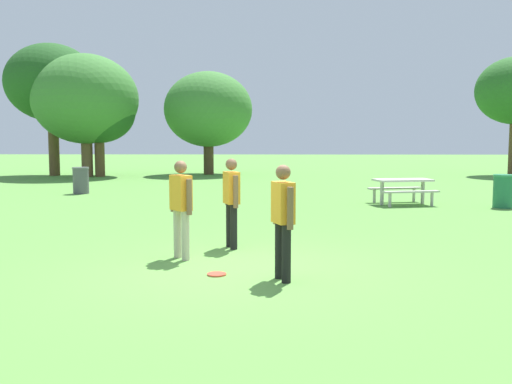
% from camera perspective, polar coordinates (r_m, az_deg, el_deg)
% --- Properties ---
extents(ground_plane, '(120.00, 120.00, 0.00)m').
position_cam_1_polar(ground_plane, '(8.58, -1.71, -8.02)').
color(ground_plane, '#568E3D').
extents(person_thrower, '(0.34, 0.58, 1.64)m').
position_cam_1_polar(person_thrower, '(10.16, -2.52, -0.50)').
color(person_thrower, black).
rests_on(person_thrower, ground).
extents(person_catcher, '(0.34, 0.58, 1.64)m').
position_cam_1_polar(person_catcher, '(7.83, 2.77, -2.31)').
color(person_catcher, black).
rests_on(person_catcher, ground).
extents(person_bystander, '(0.42, 0.49, 1.64)m').
position_cam_1_polar(person_bystander, '(9.31, -7.66, -1.10)').
color(person_bystander, '#B7AD93').
rests_on(person_bystander, ground).
extents(frisbee, '(0.28, 0.28, 0.03)m').
position_cam_1_polar(frisbee, '(8.32, -4.03, -8.37)').
color(frisbee, '#E04733').
rests_on(frisbee, ground).
extents(picnic_table_near, '(1.96, 1.74, 0.77)m').
position_cam_1_polar(picnic_table_near, '(17.49, 14.73, 0.61)').
color(picnic_table_near, beige).
rests_on(picnic_table_near, ground).
extents(trash_can_beside_table, '(0.59, 0.59, 0.96)m').
position_cam_1_polar(trash_can_beside_table, '(17.61, 23.92, 0.09)').
color(trash_can_beside_table, '#237047').
rests_on(trash_can_beside_table, ground).
extents(trash_can_further_along, '(0.59, 0.59, 0.96)m').
position_cam_1_polar(trash_can_further_along, '(21.17, -17.44, 1.14)').
color(trash_can_further_along, '#515156').
rests_on(trash_can_further_along, ground).
extents(tree_tall_left, '(4.79, 4.79, 6.96)m').
position_cam_1_polar(tree_tall_left, '(31.93, -20.12, 10.37)').
color(tree_tall_left, brown).
rests_on(tree_tall_left, ground).
extents(tree_broad_center, '(5.43, 5.43, 6.32)m').
position_cam_1_polar(tree_broad_center, '(30.54, -17.01, 9.03)').
color(tree_broad_center, brown).
rests_on(tree_broad_center, ground).
extents(tree_far_right, '(3.76, 3.76, 4.94)m').
position_cam_1_polar(tree_far_right, '(30.29, -15.77, 7.80)').
color(tree_far_right, brown).
rests_on(tree_far_right, ground).
extents(tree_slender_mid, '(4.82, 4.82, 5.62)m').
position_cam_1_polar(tree_slender_mid, '(30.96, -4.90, 8.37)').
color(tree_slender_mid, '#4C3823').
rests_on(tree_slender_mid, ground).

